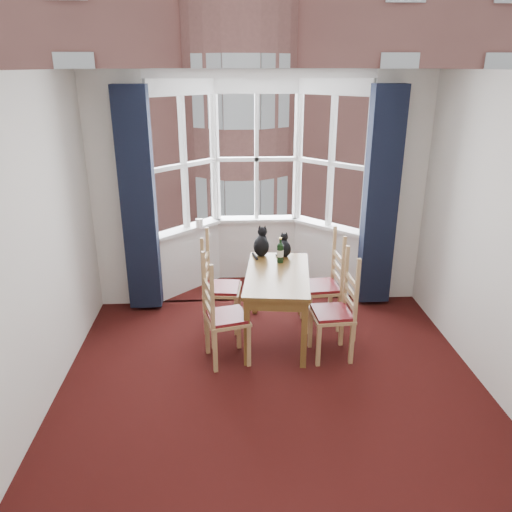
{
  "coord_description": "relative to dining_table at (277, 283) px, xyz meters",
  "views": [
    {
      "loc": [
        -0.38,
        -3.6,
        2.83
      ],
      "look_at": [
        -0.12,
        1.05,
        1.05
      ],
      "focal_mm": 35.0,
      "sensor_mm": 36.0,
      "label": 1
    }
  ],
  "objects": [
    {
      "name": "floor",
      "position": [
        -0.12,
        -1.25,
        -0.66
      ],
      "size": [
        4.5,
        4.5,
        0.0
      ],
      "primitive_type": "plane",
      "color": "black",
      "rests_on": "ground"
    },
    {
      "name": "ceiling",
      "position": [
        -0.12,
        -1.25,
        2.14
      ],
      "size": [
        4.5,
        4.5,
        0.0
      ],
      "primitive_type": "plane",
      "rotation": [
        3.14,
        0.0,
        0.0
      ],
      "color": "white",
      "rests_on": "floor"
    },
    {
      "name": "wall_left",
      "position": [
        -2.12,
        -1.25,
        0.74
      ],
      "size": [
        0.0,
        4.5,
        4.5
      ],
      "primitive_type": "plane",
      "rotation": [
        1.57,
        0.0,
        1.57
      ],
      "color": "silver",
      "rests_on": "floor"
    },
    {
      "name": "wall_near",
      "position": [
        -0.12,
        -3.5,
        0.74
      ],
      "size": [
        4.0,
        0.0,
        4.0
      ],
      "primitive_type": "plane",
      "rotation": [
        -1.57,
        0.0,
        0.0
      ],
      "color": "silver",
      "rests_on": "floor"
    },
    {
      "name": "wall_back_pier_left",
      "position": [
        -1.77,
        1.0,
        0.74
      ],
      "size": [
        0.7,
        0.12,
        2.8
      ],
      "primitive_type": "cube",
      "color": "silver",
      "rests_on": "floor"
    },
    {
      "name": "wall_back_pier_right",
      "position": [
        1.53,
        1.0,
        0.74
      ],
      "size": [
        0.7,
        0.12,
        2.8
      ],
      "primitive_type": "cube",
      "color": "silver",
      "rests_on": "floor"
    },
    {
      "name": "bay_window",
      "position": [
        -0.12,
        1.5,
        0.74
      ],
      "size": [
        2.76,
        0.94,
        2.8
      ],
      "color": "white",
      "rests_on": "floor"
    },
    {
      "name": "curtain_left",
      "position": [
        -1.54,
        0.82,
        0.69
      ],
      "size": [
        0.38,
        0.22,
        2.6
      ],
      "primitive_type": "cube",
      "color": "black",
      "rests_on": "floor"
    },
    {
      "name": "curtain_right",
      "position": [
        1.3,
        0.82,
        0.69
      ],
      "size": [
        0.38,
        0.22,
        2.6
      ],
      "primitive_type": "cube",
      "color": "black",
      "rests_on": "floor"
    },
    {
      "name": "dining_table",
      "position": [
        0.0,
        0.0,
        0.0
      ],
      "size": [
        0.81,
        1.31,
        0.77
      ],
      "color": "brown",
      "rests_on": "floor"
    },
    {
      "name": "chair_left_near",
      "position": [
        -0.63,
        -0.44,
        -0.19
      ],
      "size": [
        0.49,
        0.51,
        0.92
      ],
      "color": "tan",
      "rests_on": "floor"
    },
    {
      "name": "chair_left_far",
      "position": [
        -0.68,
        0.29,
        -0.19
      ],
      "size": [
        0.45,
        0.46,
        0.92
      ],
      "color": "tan",
      "rests_on": "floor"
    },
    {
      "name": "chair_right_near",
      "position": [
        0.61,
        -0.39,
        -0.19
      ],
      "size": [
        0.43,
        0.45,
        0.92
      ],
      "color": "tan",
      "rests_on": "floor"
    },
    {
      "name": "chair_right_far",
      "position": [
        0.62,
        0.26,
        -0.19
      ],
      "size": [
        0.43,
        0.45,
        0.92
      ],
      "color": "tan",
      "rests_on": "floor"
    },
    {
      "name": "cat_left",
      "position": [
        -0.14,
        0.55,
        0.25
      ],
      "size": [
        0.23,
        0.28,
        0.35
      ],
      "color": "black",
      "rests_on": "dining_table"
    },
    {
      "name": "cat_right",
      "position": [
        0.13,
        0.5,
        0.22
      ],
      "size": [
        0.14,
        0.21,
        0.28
      ],
      "color": "black",
      "rests_on": "dining_table"
    },
    {
      "name": "wine_bottle",
      "position": [
        0.06,
        0.32,
        0.24
      ],
      "size": [
        0.07,
        0.07,
        0.29
      ],
      "color": "black",
      "rests_on": "dining_table"
    },
    {
      "name": "candle_tall",
      "position": [
        -0.91,
        1.35,
        0.27
      ],
      "size": [
        0.06,
        0.06,
        0.11
      ],
      "primitive_type": "cylinder",
      "color": "white",
      "rests_on": "bay_window"
    },
    {
      "name": "candle_short",
      "position": [
        -0.87,
        1.38,
        0.27
      ],
      "size": [
        0.06,
        0.06,
        0.11
      ],
      "primitive_type": "cylinder",
      "color": "white",
      "rests_on": "bay_window"
    },
    {
      "name": "street",
      "position": [
        -0.12,
        31.0,
        -6.66
      ],
      "size": [
        80.0,
        80.0,
        0.0
      ],
      "primitive_type": "plane",
      "color": "#333335",
      "rests_on": "ground"
    },
    {
      "name": "tenement_building",
      "position": [
        -0.12,
        12.76,
        0.94
      ],
      "size": [
        18.4,
        7.8,
        15.2
      ],
      "color": "#A25F53",
      "rests_on": "street"
    }
  ]
}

